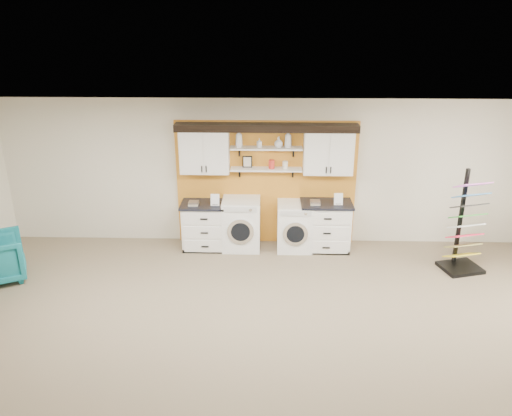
{
  "coord_description": "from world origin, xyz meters",
  "views": [
    {
      "loc": [
        0.05,
        -5.06,
        4.22
      ],
      "look_at": [
        -0.15,
        2.3,
        1.34
      ],
      "focal_mm": 35.0,
      "sensor_mm": 36.0,
      "label": 1
    }
  ],
  "objects_px": {
    "base_cabinet_right": "(325,226)",
    "dryer": "(295,226)",
    "base_cabinet_left": "(206,225)",
    "washer": "(241,224)",
    "sample_rack": "(464,240)"
  },
  "relations": [
    {
      "from": "base_cabinet_right",
      "to": "washer",
      "type": "relative_size",
      "value": 0.98
    },
    {
      "from": "washer",
      "to": "base_cabinet_left",
      "type": "bearing_deg",
      "value": 179.71
    },
    {
      "from": "base_cabinet_left",
      "to": "base_cabinet_right",
      "type": "relative_size",
      "value": 0.96
    },
    {
      "from": "base_cabinet_left",
      "to": "base_cabinet_right",
      "type": "height_order",
      "value": "base_cabinet_right"
    },
    {
      "from": "sample_rack",
      "to": "base_cabinet_left",
      "type": "bearing_deg",
      "value": 154.88
    },
    {
      "from": "base_cabinet_right",
      "to": "washer",
      "type": "distance_m",
      "value": 1.59
    },
    {
      "from": "washer",
      "to": "dryer",
      "type": "bearing_deg",
      "value": -0.0
    },
    {
      "from": "base_cabinet_right",
      "to": "dryer",
      "type": "xyz_separation_m",
      "value": [
        -0.58,
        -0.0,
        -0.01
      ]
    },
    {
      "from": "base_cabinet_left",
      "to": "sample_rack",
      "type": "distance_m",
      "value": 4.63
    },
    {
      "from": "base_cabinet_right",
      "to": "sample_rack",
      "type": "bearing_deg",
      "value": -18.31
    },
    {
      "from": "base_cabinet_left",
      "to": "dryer",
      "type": "height_order",
      "value": "dryer"
    },
    {
      "from": "base_cabinet_right",
      "to": "dryer",
      "type": "bearing_deg",
      "value": -179.67
    },
    {
      "from": "base_cabinet_left",
      "to": "base_cabinet_right",
      "type": "bearing_deg",
      "value": -0.0
    },
    {
      "from": "washer",
      "to": "sample_rack",
      "type": "relative_size",
      "value": 0.55
    },
    {
      "from": "base_cabinet_right",
      "to": "dryer",
      "type": "height_order",
      "value": "base_cabinet_right"
    }
  ]
}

